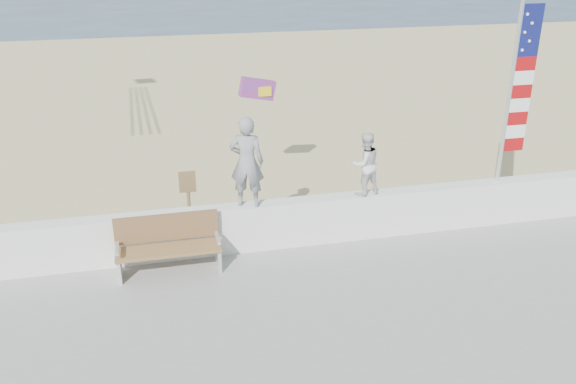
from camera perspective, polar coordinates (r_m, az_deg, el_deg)
name	(u,v)px	position (r m, az deg, el deg)	size (l,w,h in m)	color
ground	(301,312)	(10.09, 1.25, -11.13)	(220.00, 220.00, 0.00)	#304861
sand	(226,140)	(18.10, -5.86, 4.86)	(90.00, 40.00, 0.08)	#C8B885
seawall	(275,224)	(11.46, -1.20, -3.02)	(30.00, 0.35, 0.90)	white
adult	(247,162)	(10.87, -3.87, 2.82)	(0.61, 0.40, 1.68)	gray
child	(365,164)	(11.49, 7.21, 2.63)	(0.59, 0.46, 1.22)	silver
bench	(168,244)	(10.83, -11.15, -4.79)	(1.80, 0.57, 1.00)	olive
flag	(517,87)	(12.45, 20.60, 9.20)	(0.50, 0.08, 3.50)	silver
parafoil_kite	(258,89)	(13.77, -2.78, 9.60)	(0.86, 0.32, 0.58)	red
sign	(189,200)	(11.84, -9.28, -0.77)	(0.32, 0.07, 1.46)	olive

